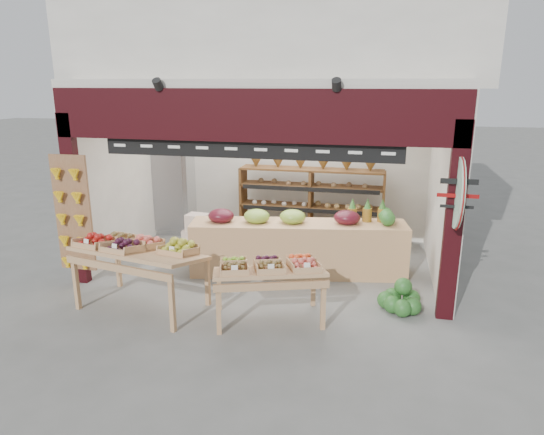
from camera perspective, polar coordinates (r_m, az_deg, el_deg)
The scene contains 11 objects.
ground at distance 8.21m, azimuth -0.78°, elevation -6.37°, with size 60.00×60.00×0.00m, color slate.
shop_structure at distance 9.22m, azimuth 1.67°, elevation 20.89°, with size 6.36×5.12×5.40m.
banana_board at distance 7.95m, azimuth -22.45°, elevation 0.14°, with size 0.60×0.15×1.80m.
gift_sign at distance 6.45m, azimuth 21.02°, elevation 2.71°, with size 0.04×0.93×0.92m.
back_shelving at distance 9.40m, azimuth 4.64°, elevation 3.62°, with size 2.79×0.46×1.74m.
refrigerator at distance 10.37m, azimuth -11.35°, elevation 3.41°, with size 0.73×0.73×1.87m, color #B6B9BD.
cardboard_stack at distance 9.26m, azimuth -7.49°, elevation -2.26°, with size 1.01×0.74×0.68m.
mid_counter at distance 7.99m, azimuth 3.00°, elevation -3.36°, with size 3.57×1.28×1.10m.
display_table_left at distance 7.01m, azimuth -15.88°, elevation -3.54°, with size 1.87×1.27×1.08m.
display_table_right at distance 6.37m, azimuth -0.38°, elevation -5.98°, with size 1.63×1.23×0.94m.
watermelon_pile at distance 7.06m, azimuth 14.82°, elevation -9.36°, with size 0.60×0.60×0.47m.
Camera 1 is at (1.82, -7.39, 3.08)m, focal length 32.00 mm.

